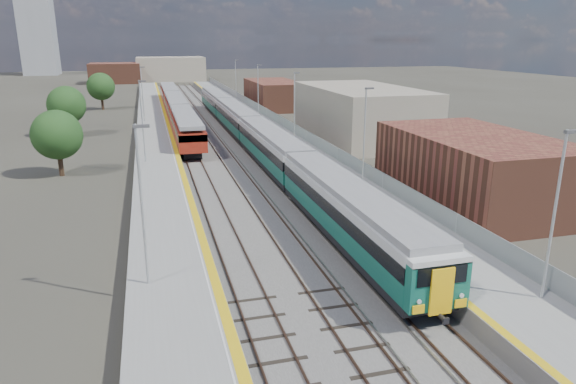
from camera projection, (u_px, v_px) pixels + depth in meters
name	position (u px, v px, depth m)	size (l,w,h in m)	color
ground	(228.00, 137.00, 65.75)	(320.00, 320.00, 0.00)	#47443A
ballast_bed	(208.00, 134.00, 67.48)	(10.50, 155.00, 0.06)	#565451
tracks	(211.00, 132.00, 69.16)	(8.96, 160.00, 0.17)	#4C3323
platform_right	(264.00, 128.00, 69.23)	(4.70, 155.00, 8.52)	slate
platform_left	(154.00, 133.00, 65.63)	(4.30, 155.00, 8.52)	slate
buildings	(111.00, 45.00, 140.10)	(72.00, 185.50, 40.00)	brown
green_train	(252.00, 130.00, 57.80)	(2.85, 79.35, 3.14)	black
red_train	(176.00, 107.00, 77.91)	(2.88, 58.31, 3.63)	black
tree_a	(57.00, 135.00, 46.00)	(4.46, 4.46, 6.04)	#382619
tree_b	(66.00, 105.00, 65.17)	(4.75, 4.75, 6.44)	#382619
tree_c	(101.00, 87.00, 90.57)	(4.79, 4.79, 6.49)	#382619
tree_d	(347.00, 95.00, 84.04)	(3.99, 3.99, 5.40)	#382619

